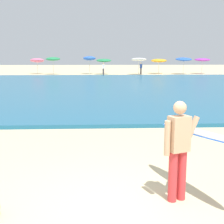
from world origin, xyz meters
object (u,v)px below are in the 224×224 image
object	(u,v)px
beach_umbrella_5	(159,61)
beachgoer_near_row_mid	(103,69)
beach_umbrella_2	(89,58)
beach_umbrella_6	(184,59)
beachgoer_near_row_left	(141,68)
beach_umbrella_3	(104,60)
beach_umbrella_7	(202,60)
surfer_with_board	(190,141)
beach_umbrella_1	(53,59)
beach_umbrella_0	(37,60)
beach_umbrella_4	(139,59)

from	to	relation	value
beach_umbrella_5	beachgoer_near_row_mid	world-z (taller)	beach_umbrella_5
beach_umbrella_5	beach_umbrella_2	bearing A→B (deg)	-178.31
beach_umbrella_6	beachgoer_near_row_left	bearing A→B (deg)	-176.60
beach_umbrella_2	beach_umbrella_6	xyz separation A→B (m)	(12.70, -1.14, -0.12)
beach_umbrella_3	beach_umbrella_6	world-z (taller)	beach_umbrella_6
beach_umbrella_7	beachgoer_near_row_left	xyz separation A→B (m)	(-8.73, -1.40, -1.07)
surfer_with_board	beach_umbrella_1	xyz separation A→B (m)	(-7.48, 36.73, 1.02)
beach_umbrella_6	beach_umbrella_2	bearing A→B (deg)	174.86
beachgoer_near_row_mid	beach_umbrella_0	bearing A→B (deg)	161.92
beachgoer_near_row_mid	beach_umbrella_3	bearing A→B (deg)	86.56
beach_umbrella_1	beachgoer_near_row_mid	distance (m)	6.99
beach_umbrella_6	beach_umbrella_3	bearing A→B (deg)	179.46
beach_umbrella_0	beach_umbrella_3	size ratio (longest dim) A/B	1.04
beach_umbrella_2	beachgoer_near_row_left	world-z (taller)	beach_umbrella_2
beach_umbrella_5	beach_umbrella_7	size ratio (longest dim) A/B	1.01
beach_umbrella_2	beach_umbrella_3	world-z (taller)	beach_umbrella_2
beachgoer_near_row_left	beach_umbrella_2	bearing A→B (deg)	167.82
beach_umbrella_7	beach_umbrella_1	bearing A→B (deg)	-177.48
beach_umbrella_3	beach_umbrella_5	xyz separation A→B (m)	(7.67, 1.32, -0.05)
beach_umbrella_1	beach_umbrella_3	distance (m)	6.75
beach_umbrella_0	beach_umbrella_6	world-z (taller)	beach_umbrella_6
beach_umbrella_0	beachgoer_near_row_left	world-z (taller)	beach_umbrella_0
beachgoer_near_row_mid	beach_umbrella_6	bearing A→B (deg)	8.67
beachgoer_near_row_left	beach_umbrella_0	bearing A→B (deg)	173.43
beach_umbrella_3	beach_umbrella_4	world-z (taller)	beach_umbrella_4
surfer_with_board	beach_umbrella_2	world-z (taller)	beach_umbrella_2
beach_umbrella_0	beachgoer_near_row_mid	bearing A→B (deg)	-18.08
surfer_with_board	beach_umbrella_6	distance (m)	37.93
beach_umbrella_1	beach_umbrella_5	size ratio (longest dim) A/B	1.06
surfer_with_board	beach_umbrella_1	world-z (taller)	beach_umbrella_1
beach_umbrella_1	beach_umbrella_5	distance (m)	14.47
beach_umbrella_5	beachgoer_near_row_left	xyz separation A→B (m)	(-2.74, -1.77, -0.95)
surfer_with_board	beach_umbrella_4	bearing A→B (deg)	83.89
beach_umbrella_3	beach_umbrella_1	bearing A→B (deg)	179.50
beach_umbrella_1	beach_umbrella_2	distance (m)	4.89
beach_umbrella_2	beachgoer_near_row_left	bearing A→B (deg)	-12.18
beach_umbrella_4	beach_umbrella_7	xyz separation A→B (m)	(9.08, 1.65, -0.06)
surfer_with_board	beach_umbrella_1	bearing A→B (deg)	101.51
beach_umbrella_6	beachgoer_near_row_left	size ratio (longest dim) A/B	1.46
beach_umbrella_2	beach_umbrella_4	xyz separation A→B (m)	(6.54, -1.73, -0.14)
beach_umbrella_7	beachgoer_near_row_left	size ratio (longest dim) A/B	1.37
beach_umbrella_0	beach_umbrella_6	distance (m)	19.83
surfer_with_board	beachgoer_near_row_mid	world-z (taller)	surfer_with_board
beach_umbrella_0	beach_umbrella_5	distance (m)	16.72
beach_umbrella_0	beachgoer_near_row_left	bearing A→B (deg)	-6.57
beach_umbrella_2	beach_umbrella_3	size ratio (longest dim) A/B	1.14
surfer_with_board	beach_umbrella_2	xyz separation A→B (m)	(-2.69, 37.71, 1.08)
surfer_with_board	beach_umbrella_5	distance (m)	38.63
beach_umbrella_2	beach_umbrella_7	size ratio (longest dim) A/B	1.11
beach_umbrella_0	beach_umbrella_6	bearing A→B (deg)	-3.66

